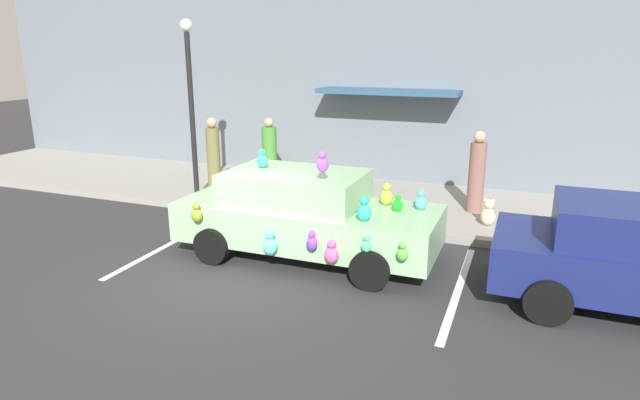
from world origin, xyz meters
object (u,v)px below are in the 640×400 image
Objects in this scene: plush_covered_car at (305,214)px; pedestrian_by_lamp at (270,154)px; pedestrian_walking_past at (213,156)px; teddy_bear_on_sidewalk at (488,213)px; pedestrian_near_shopfront at (477,174)px; street_lamp_post at (191,93)px.

plush_covered_car is 2.62× the size of pedestrian_by_lamp.
pedestrian_by_lamp is (1.04, 1.03, -0.06)m from pedestrian_walking_past.
teddy_bear_on_sidewalk is 1.13m from pedestrian_near_shopfront.
pedestrian_near_shopfront is 5.30m from pedestrian_by_lamp.
pedestrian_near_shopfront is at bearing 53.38° from plush_covered_car.
pedestrian_walking_past is at bearing 92.63° from street_lamp_post.
teddy_bear_on_sidewalk is 6.72m from pedestrian_walking_past.
teddy_bear_on_sidewalk is at bearing 41.10° from plush_covered_car.
pedestrian_walking_past is (-0.04, 0.85, -1.62)m from street_lamp_post.
plush_covered_car is at bearing -29.83° from street_lamp_post.
teddy_bear_on_sidewalk is 7.02m from street_lamp_post.
pedestrian_walking_past is 1.05× the size of pedestrian_by_lamp.
teddy_bear_on_sidewalk is 0.31× the size of pedestrian_near_shopfront.
plush_covered_car is 4.83m from pedestrian_by_lamp.
street_lamp_post reaches higher than teddy_bear_on_sidewalk.
street_lamp_post is 6.63m from pedestrian_near_shopfront.
pedestrian_walking_past is at bearing -175.61° from pedestrian_near_shopfront.
pedestrian_near_shopfront is at bearing 111.88° from teddy_bear_on_sidewalk.
pedestrian_walking_past is (-6.68, 0.42, 0.61)m from teddy_bear_on_sidewalk.
pedestrian_walking_past reaches higher than pedestrian_by_lamp.
plush_covered_car reaches higher than pedestrian_by_lamp.
street_lamp_post is at bearing 150.17° from plush_covered_car.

